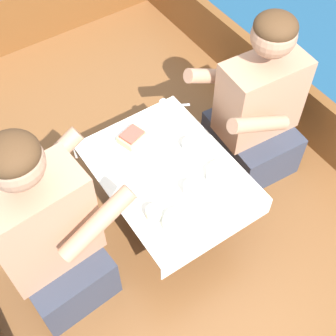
% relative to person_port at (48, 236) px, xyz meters
% --- Properties ---
extents(ground_plane, '(60.00, 60.00, 0.00)m').
position_rel_person_port_xyz_m(ground_plane, '(0.59, 0.04, -0.76)').
color(ground_plane, navy).
extents(boat_deck, '(1.99, 3.38, 0.36)m').
position_rel_person_port_xyz_m(boat_deck, '(0.59, 0.04, -0.58)').
color(boat_deck, brown).
rests_on(boat_deck, ground_plane).
extents(gunwale_starboard, '(0.06, 3.38, 0.33)m').
position_rel_person_port_xyz_m(gunwale_starboard, '(1.55, 0.04, -0.23)').
color(gunwale_starboard, brown).
rests_on(gunwale_starboard, boat_deck).
extents(bow_coaming, '(1.87, 0.06, 0.38)m').
position_rel_person_port_xyz_m(bow_coaming, '(0.59, 1.70, -0.21)').
color(bow_coaming, brown).
rests_on(bow_coaming, boat_deck).
extents(cockpit_table, '(0.57, 0.75, 0.40)m').
position_rel_person_port_xyz_m(cockpit_table, '(0.59, 0.00, -0.04)').
color(cockpit_table, '#B2B2B7').
rests_on(cockpit_table, boat_deck).
extents(person_port, '(0.55, 0.47, 0.99)m').
position_rel_person_port_xyz_m(person_port, '(0.00, 0.00, 0.00)').
color(person_port, '#333847').
rests_on(person_port, boat_deck).
extents(person_starboard, '(0.54, 0.47, 0.93)m').
position_rel_person_port_xyz_m(person_starboard, '(1.17, 0.08, -0.03)').
color(person_starboard, '#333847').
rests_on(person_starboard, boat_deck).
extents(plate_sandwich, '(0.19, 0.19, 0.01)m').
position_rel_person_port_xyz_m(plate_sandwich, '(0.54, 0.24, 0.01)').
color(plate_sandwich, white).
rests_on(plate_sandwich, cockpit_table).
extents(plate_bread, '(0.20, 0.20, 0.01)m').
position_rel_person_port_xyz_m(plate_bread, '(0.50, 0.02, 0.01)').
color(plate_bread, white).
rests_on(plate_bread, cockpit_table).
extents(sandwich, '(0.14, 0.12, 0.05)m').
position_rel_person_port_xyz_m(sandwich, '(0.54, 0.24, 0.03)').
color(sandwich, tan).
rests_on(sandwich, plate_sandwich).
extents(bowl_port_near, '(0.15, 0.15, 0.04)m').
position_rel_person_port_xyz_m(bowl_port_near, '(0.77, -0.17, 0.03)').
color(bowl_port_near, white).
rests_on(bowl_port_near, cockpit_table).
extents(bowl_starboard_near, '(0.14, 0.14, 0.04)m').
position_rel_person_port_xyz_m(bowl_starboard_near, '(0.47, -0.26, 0.03)').
color(bowl_starboard_near, white).
rests_on(bowl_starboard_near, cockpit_table).
extents(coffee_cup_port, '(0.10, 0.07, 0.05)m').
position_rel_person_port_xyz_m(coffee_cup_port, '(0.74, 0.05, 0.03)').
color(coffee_cup_port, white).
rests_on(coffee_cup_port, cockpit_table).
extents(coffee_cup_starboard, '(0.09, 0.06, 0.06)m').
position_rel_person_port_xyz_m(coffee_cup_starboard, '(0.60, -0.15, 0.04)').
color(coffee_cup_starboard, white).
rests_on(coffee_cup_starboard, cockpit_table).
extents(tin_can, '(0.07, 0.07, 0.05)m').
position_rel_person_port_xyz_m(tin_can, '(0.40, -0.16, 0.03)').
color(tin_can, silver).
rests_on(tin_can, cockpit_table).
extents(utensil_knife_port, '(0.16, 0.08, 0.00)m').
position_rel_person_port_xyz_m(utensil_knife_port, '(0.59, -0.28, 0.00)').
color(utensil_knife_port, silver).
rests_on(utensil_knife_port, cockpit_table).
extents(utensil_spoon_port, '(0.14, 0.12, 0.01)m').
position_rel_person_port_xyz_m(utensil_spoon_port, '(0.77, 0.35, 0.01)').
color(utensil_spoon_port, silver).
rests_on(utensil_spoon_port, cockpit_table).
extents(utensil_spoon_starboard, '(0.16, 0.09, 0.01)m').
position_rel_person_port_xyz_m(utensil_spoon_starboard, '(0.80, 0.33, 0.01)').
color(utensil_spoon_starboard, silver).
rests_on(utensil_spoon_starboard, cockpit_table).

